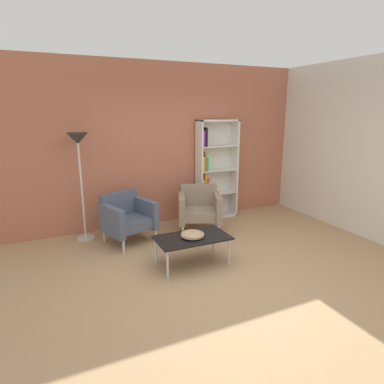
{
  "coord_description": "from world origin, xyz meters",
  "views": [
    {
      "loc": [
        -1.93,
        -3.21,
        2.08
      ],
      "look_at": [
        -0.08,
        0.84,
        0.95
      ],
      "focal_mm": 30.44,
      "sensor_mm": 36.0,
      "label": 1
    }
  ],
  "objects_px": {
    "coffee_table_low": "(192,239)",
    "floor_lamp_torchiere": "(79,152)",
    "decorative_bowl": "(192,235)",
    "bookshelf_tall": "(213,171)",
    "armchair_by_bookshelf": "(127,217)",
    "armchair_spare_guest": "(199,208)"
  },
  "relations": [
    {
      "from": "floor_lamp_torchiere",
      "to": "coffee_table_low",
      "type": "bearing_deg",
      "value": -51.67
    },
    {
      "from": "coffee_table_low",
      "to": "armchair_by_bookshelf",
      "type": "distance_m",
      "value": 1.33
    },
    {
      "from": "armchair_spare_guest",
      "to": "coffee_table_low",
      "type": "bearing_deg",
      "value": -97.93
    },
    {
      "from": "coffee_table_low",
      "to": "armchair_spare_guest",
      "type": "height_order",
      "value": "armchair_spare_guest"
    },
    {
      "from": "coffee_table_low",
      "to": "floor_lamp_torchiere",
      "type": "xyz_separation_m",
      "value": [
        -1.23,
        1.56,
        1.08
      ]
    },
    {
      "from": "bookshelf_tall",
      "to": "armchair_by_bookshelf",
      "type": "xyz_separation_m",
      "value": [
        -1.84,
        -0.53,
        -0.5
      ]
    },
    {
      "from": "bookshelf_tall",
      "to": "armchair_spare_guest",
      "type": "bearing_deg",
      "value": -135.01
    },
    {
      "from": "coffee_table_low",
      "to": "armchair_spare_guest",
      "type": "xyz_separation_m",
      "value": [
        0.66,
        1.15,
        0.05
      ]
    },
    {
      "from": "bookshelf_tall",
      "to": "coffee_table_low",
      "type": "relative_size",
      "value": 1.9
    },
    {
      "from": "bookshelf_tall",
      "to": "armchair_by_bookshelf",
      "type": "relative_size",
      "value": 2.16
    },
    {
      "from": "bookshelf_tall",
      "to": "armchair_spare_guest",
      "type": "distance_m",
      "value": 0.94
    },
    {
      "from": "armchair_by_bookshelf",
      "to": "floor_lamp_torchiere",
      "type": "height_order",
      "value": "floor_lamp_torchiere"
    },
    {
      "from": "armchair_by_bookshelf",
      "to": "armchair_spare_guest",
      "type": "xyz_separation_m",
      "value": [
        1.28,
        -0.03,
        0.0
      ]
    },
    {
      "from": "bookshelf_tall",
      "to": "armchair_spare_guest",
      "type": "xyz_separation_m",
      "value": [
        -0.56,
        -0.56,
        -0.5
      ]
    },
    {
      "from": "coffee_table_low",
      "to": "decorative_bowl",
      "type": "height_order",
      "value": "decorative_bowl"
    },
    {
      "from": "bookshelf_tall",
      "to": "armchair_by_bookshelf",
      "type": "distance_m",
      "value": 1.98
    },
    {
      "from": "bookshelf_tall",
      "to": "decorative_bowl",
      "type": "relative_size",
      "value": 5.94
    },
    {
      "from": "coffee_table_low",
      "to": "bookshelf_tall",
      "type": "bearing_deg",
      "value": 54.46
    },
    {
      "from": "decorative_bowl",
      "to": "bookshelf_tall",
      "type": "bearing_deg",
      "value": 54.46
    },
    {
      "from": "decorative_bowl",
      "to": "armchair_by_bookshelf",
      "type": "relative_size",
      "value": 0.36
    },
    {
      "from": "coffee_table_low",
      "to": "floor_lamp_torchiere",
      "type": "height_order",
      "value": "floor_lamp_torchiere"
    },
    {
      "from": "bookshelf_tall",
      "to": "armchair_spare_guest",
      "type": "height_order",
      "value": "bookshelf_tall"
    }
  ]
}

